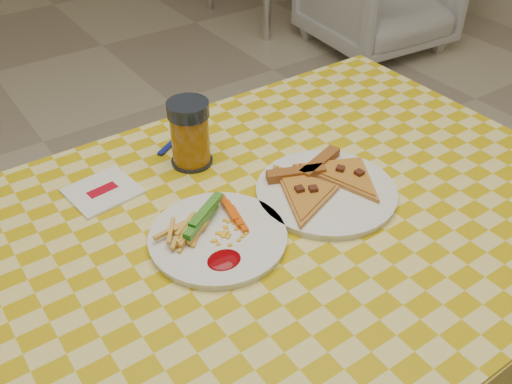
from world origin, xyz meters
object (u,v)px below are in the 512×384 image
(drink_glass, at_px, (190,134))
(table, at_px, (269,250))
(plate_left, at_px, (218,238))
(plate_right, at_px, (326,193))

(drink_glass, bearing_deg, table, -84.98)
(plate_left, distance_m, plate_right, 0.24)
(plate_left, bearing_deg, table, -4.24)
(table, height_order, plate_right, plate_right)
(plate_right, xyz_separation_m, drink_glass, (-0.16, 0.25, 0.06))
(table, bearing_deg, drink_glass, 95.02)
(plate_right, relative_size, drink_glass, 1.90)
(plate_left, distance_m, drink_glass, 0.26)
(table, bearing_deg, plate_right, -0.14)
(plate_right, distance_m, drink_glass, 0.30)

